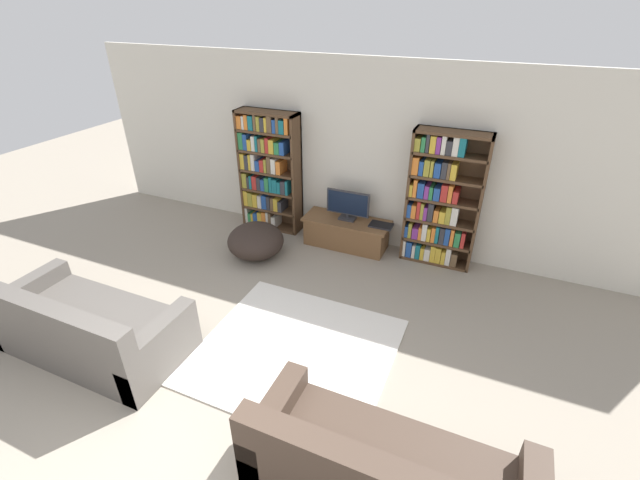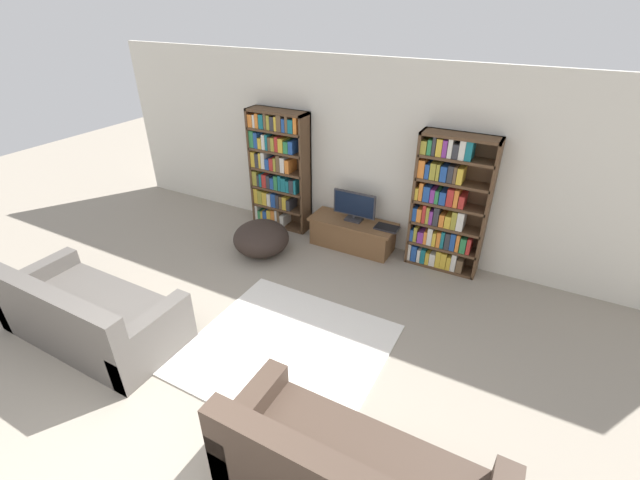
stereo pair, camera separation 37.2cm
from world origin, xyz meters
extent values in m
plane|color=gray|center=(0.00, 0.00, 0.00)|extent=(18.00, 18.00, 0.00)
cube|color=silver|center=(0.00, 4.23, 1.30)|extent=(8.80, 0.06, 2.60)
cube|color=#513823|center=(-1.85, 4.03, 0.92)|extent=(0.04, 0.30, 1.83)
cube|color=#513823|center=(-0.94, 4.03, 0.92)|extent=(0.04, 0.30, 1.83)
cube|color=#513823|center=(-1.40, 4.16, 0.92)|extent=(0.94, 0.04, 1.83)
cube|color=#513823|center=(-1.40, 4.03, 1.81)|extent=(0.94, 0.30, 0.04)
cube|color=#513823|center=(-1.40, 4.03, 0.02)|extent=(0.91, 0.30, 0.04)
cube|color=silver|center=(-1.81, 4.02, 0.16)|extent=(0.05, 0.24, 0.25)
cube|color=#2D7F47|center=(-1.76, 4.02, 0.12)|extent=(0.05, 0.24, 0.17)
cube|color=gold|center=(-1.71, 4.02, 0.12)|extent=(0.04, 0.24, 0.17)
cube|color=#234C99|center=(-1.65, 4.02, 0.13)|extent=(0.07, 0.24, 0.19)
cube|color=gold|center=(-1.57, 4.02, 0.15)|extent=(0.07, 0.24, 0.22)
cube|color=orange|center=(-1.49, 4.02, 0.15)|extent=(0.07, 0.24, 0.24)
cube|color=silver|center=(-1.43, 4.02, 0.16)|extent=(0.04, 0.24, 0.25)
cube|color=brown|center=(-1.39, 4.02, 0.16)|extent=(0.04, 0.24, 0.25)
cube|color=silver|center=(-1.32, 4.02, 0.13)|extent=(0.07, 0.24, 0.18)
cube|color=#513823|center=(-1.40, 4.03, 0.32)|extent=(0.91, 0.30, 0.04)
cube|color=gold|center=(-1.80, 4.02, 0.46)|extent=(0.07, 0.24, 0.25)
cube|color=#9E9333|center=(-1.72, 4.02, 0.45)|extent=(0.08, 0.24, 0.23)
cube|color=gold|center=(-1.63, 4.02, 0.45)|extent=(0.08, 0.24, 0.22)
cube|color=silver|center=(-1.55, 4.02, 0.44)|extent=(0.07, 0.24, 0.20)
cube|color=#234C99|center=(-1.47, 4.02, 0.45)|extent=(0.08, 0.24, 0.22)
cube|color=#333338|center=(-1.39, 4.02, 0.45)|extent=(0.06, 0.24, 0.22)
cube|color=brown|center=(-1.33, 4.02, 0.45)|extent=(0.05, 0.24, 0.21)
cube|color=gold|center=(-1.26, 4.02, 0.45)|extent=(0.07, 0.24, 0.21)
cube|color=#333338|center=(-1.19, 4.02, 0.42)|extent=(0.06, 0.24, 0.17)
cube|color=#513823|center=(-1.40, 4.03, 0.63)|extent=(0.91, 0.30, 0.04)
cube|color=#9E9333|center=(-1.79, 4.02, 0.76)|extent=(0.08, 0.24, 0.23)
cube|color=#333338|center=(-1.73, 4.02, 0.74)|extent=(0.04, 0.24, 0.18)
cube|color=#196B75|center=(-1.68, 4.02, 0.75)|extent=(0.04, 0.24, 0.21)
cube|color=#B72D28|center=(-1.62, 4.02, 0.75)|extent=(0.08, 0.24, 0.21)
cube|color=#333338|center=(-1.54, 4.02, 0.75)|extent=(0.06, 0.24, 0.20)
cube|color=#234C99|center=(-1.47, 4.02, 0.74)|extent=(0.07, 0.24, 0.18)
cube|color=#2D7F47|center=(-1.40, 4.02, 0.76)|extent=(0.07, 0.24, 0.22)
cube|color=#196B75|center=(-1.33, 4.02, 0.77)|extent=(0.05, 0.24, 0.24)
cube|color=#196B75|center=(-1.27, 4.02, 0.75)|extent=(0.08, 0.24, 0.21)
cube|color=#196B75|center=(-1.19, 4.02, 0.74)|extent=(0.06, 0.24, 0.18)
cube|color=#333338|center=(-1.12, 4.02, 0.75)|extent=(0.07, 0.24, 0.21)
cube|color=#196B75|center=(-1.06, 4.02, 0.76)|extent=(0.04, 0.24, 0.22)
cube|color=#513823|center=(-1.40, 4.03, 0.93)|extent=(0.91, 0.30, 0.04)
cube|color=gold|center=(-1.80, 4.02, 1.07)|extent=(0.07, 0.24, 0.24)
cube|color=#333338|center=(-1.73, 4.02, 1.06)|extent=(0.07, 0.24, 0.22)
cube|color=gold|center=(-1.67, 4.02, 1.07)|extent=(0.04, 0.24, 0.24)
cube|color=silver|center=(-1.61, 4.02, 1.08)|extent=(0.06, 0.24, 0.25)
cube|color=#234C99|center=(-1.54, 4.02, 1.03)|extent=(0.07, 0.24, 0.16)
cube|color=#B72D28|center=(-1.46, 4.02, 1.04)|extent=(0.07, 0.24, 0.18)
cube|color=#9E9333|center=(-1.40, 4.02, 1.05)|extent=(0.04, 0.24, 0.20)
cube|color=brown|center=(-1.34, 4.02, 1.08)|extent=(0.06, 0.24, 0.25)
cube|color=silver|center=(-1.27, 4.02, 1.07)|extent=(0.07, 0.24, 0.23)
cube|color=orange|center=(-1.19, 4.02, 1.05)|extent=(0.07, 0.24, 0.20)
cube|color=#513823|center=(-1.40, 4.03, 1.24)|extent=(0.91, 0.30, 0.04)
cube|color=#2D7F47|center=(-1.79, 4.02, 1.38)|extent=(0.08, 0.24, 0.25)
cube|color=#234C99|center=(-1.72, 4.02, 1.37)|extent=(0.06, 0.24, 0.23)
cube|color=gold|center=(-1.65, 4.02, 1.34)|extent=(0.06, 0.24, 0.16)
cube|color=silver|center=(-1.58, 4.02, 1.37)|extent=(0.06, 0.24, 0.22)
cube|color=#196B75|center=(-1.53, 4.02, 1.37)|extent=(0.04, 0.24, 0.23)
cube|color=brown|center=(-1.48, 4.02, 1.36)|extent=(0.05, 0.24, 0.20)
cube|color=#9E9333|center=(-1.42, 4.02, 1.36)|extent=(0.06, 0.24, 0.20)
cube|color=#B72D28|center=(-1.35, 4.02, 1.37)|extent=(0.05, 0.24, 0.22)
cube|color=gold|center=(-1.28, 4.02, 1.36)|extent=(0.08, 0.24, 0.20)
cube|color=#2D7F47|center=(-1.19, 4.02, 1.34)|extent=(0.08, 0.24, 0.17)
cube|color=#234C99|center=(-1.11, 4.02, 1.35)|extent=(0.07, 0.24, 0.19)
cube|color=#513823|center=(-1.40, 4.03, 1.55)|extent=(0.91, 0.30, 0.04)
cube|color=orange|center=(-1.79, 4.02, 1.66)|extent=(0.08, 0.24, 0.19)
cube|color=silver|center=(-1.73, 4.02, 1.66)|extent=(0.04, 0.24, 0.19)
cube|color=orange|center=(-1.68, 4.02, 1.67)|extent=(0.06, 0.24, 0.21)
cube|color=#196B75|center=(-1.60, 4.02, 1.66)|extent=(0.08, 0.24, 0.20)
cube|color=brown|center=(-1.53, 4.02, 1.69)|extent=(0.04, 0.24, 0.24)
cube|color=#9E9333|center=(-1.48, 4.02, 1.67)|extent=(0.05, 0.24, 0.21)
cube|color=#333338|center=(-1.41, 4.02, 1.66)|extent=(0.07, 0.24, 0.20)
cube|color=gold|center=(-1.36, 4.02, 1.66)|extent=(0.04, 0.24, 0.20)
cube|color=brown|center=(-1.29, 4.02, 1.68)|extent=(0.07, 0.24, 0.24)
cube|color=#234C99|center=(-1.22, 4.02, 1.66)|extent=(0.05, 0.24, 0.19)
cube|color=brown|center=(-1.17, 4.02, 1.68)|extent=(0.04, 0.24, 0.23)
cube|color=#196B75|center=(-1.10, 4.02, 1.66)|extent=(0.08, 0.24, 0.19)
cube|color=orange|center=(-1.03, 4.02, 1.68)|extent=(0.06, 0.24, 0.24)
cube|color=#513823|center=(0.73, 4.03, 0.92)|extent=(0.04, 0.30, 1.83)
cube|color=#513823|center=(1.64, 4.03, 0.92)|extent=(0.04, 0.30, 1.83)
cube|color=#513823|center=(1.19, 4.16, 0.92)|extent=(0.94, 0.04, 1.83)
cube|color=#513823|center=(1.19, 4.03, 1.81)|extent=(0.94, 0.30, 0.04)
cube|color=#513823|center=(1.19, 4.03, 0.02)|extent=(0.91, 0.30, 0.04)
cube|color=silver|center=(0.77, 4.02, 0.16)|extent=(0.04, 0.24, 0.24)
cube|color=#234C99|center=(0.84, 4.02, 0.15)|extent=(0.08, 0.24, 0.23)
cube|color=silver|center=(0.90, 4.02, 0.13)|extent=(0.04, 0.24, 0.19)
cube|color=#196B75|center=(0.96, 4.02, 0.14)|extent=(0.06, 0.24, 0.21)
cube|color=gold|center=(1.02, 4.02, 0.13)|extent=(0.05, 0.24, 0.18)
cube|color=silver|center=(1.09, 4.02, 0.13)|extent=(0.08, 0.24, 0.18)
cube|color=gold|center=(1.17, 4.02, 0.16)|extent=(0.06, 0.24, 0.24)
cube|color=gold|center=(1.24, 4.02, 0.15)|extent=(0.07, 0.24, 0.23)
cube|color=gold|center=(1.31, 4.02, 0.13)|extent=(0.05, 0.24, 0.19)
cube|color=silver|center=(1.37, 4.02, 0.16)|extent=(0.06, 0.24, 0.25)
cube|color=brown|center=(1.45, 4.02, 0.13)|extent=(0.08, 0.24, 0.19)
cube|color=#513823|center=(1.19, 4.03, 0.32)|extent=(0.91, 0.30, 0.04)
cube|color=#234C99|center=(0.77, 4.02, 0.42)|extent=(0.04, 0.24, 0.17)
cube|color=#9E9333|center=(0.82, 4.02, 0.45)|extent=(0.04, 0.24, 0.22)
cube|color=#7F338C|center=(0.89, 4.02, 0.42)|extent=(0.08, 0.24, 0.16)
cube|color=orange|center=(0.96, 4.02, 0.43)|extent=(0.04, 0.24, 0.18)
cube|color=silver|center=(1.02, 4.02, 0.47)|extent=(0.06, 0.24, 0.25)
cube|color=gold|center=(1.08, 4.02, 0.44)|extent=(0.05, 0.24, 0.19)
cube|color=orange|center=(1.14, 4.02, 0.45)|extent=(0.05, 0.24, 0.22)
cube|color=#196B75|center=(1.19, 4.02, 0.46)|extent=(0.04, 0.24, 0.24)
cube|color=#333338|center=(1.25, 4.02, 0.46)|extent=(0.06, 0.24, 0.23)
cube|color=#234C99|center=(1.32, 4.02, 0.46)|extent=(0.06, 0.24, 0.24)
cube|color=orange|center=(1.38, 4.02, 0.46)|extent=(0.05, 0.24, 0.24)
cube|color=#2D7F47|center=(1.45, 4.02, 0.44)|extent=(0.07, 0.24, 0.21)
cube|color=#B72D28|center=(1.52, 4.02, 0.45)|extent=(0.05, 0.24, 0.22)
cube|color=#513823|center=(1.19, 4.03, 0.63)|extent=(0.91, 0.30, 0.04)
cube|color=#234C99|center=(0.78, 4.02, 0.74)|extent=(0.05, 0.24, 0.19)
cube|color=orange|center=(0.84, 4.02, 0.74)|extent=(0.06, 0.24, 0.19)
cube|color=#B72D28|center=(0.90, 4.02, 0.77)|extent=(0.04, 0.24, 0.25)
cube|color=#9E9333|center=(0.95, 4.02, 0.76)|extent=(0.04, 0.24, 0.23)
cube|color=#7F338C|center=(1.00, 4.02, 0.74)|extent=(0.05, 0.24, 0.19)
cube|color=#333338|center=(1.06, 4.02, 0.77)|extent=(0.07, 0.24, 0.25)
cube|color=orange|center=(1.14, 4.02, 0.73)|extent=(0.06, 0.24, 0.17)
cube|color=gold|center=(1.21, 4.02, 0.73)|extent=(0.08, 0.24, 0.17)
cube|color=#9E9333|center=(1.29, 4.02, 0.77)|extent=(0.06, 0.24, 0.24)
cube|color=silver|center=(1.36, 4.02, 0.77)|extent=(0.08, 0.24, 0.25)
cube|color=#513823|center=(1.19, 4.03, 0.93)|extent=(0.91, 0.30, 0.04)
cube|color=gold|center=(0.77, 4.02, 1.03)|extent=(0.04, 0.24, 0.16)
cube|color=orange|center=(0.82, 4.02, 1.07)|extent=(0.05, 0.24, 0.24)
cube|color=#234C99|center=(0.90, 4.02, 1.05)|extent=(0.08, 0.24, 0.20)
cube|color=#7F338C|center=(0.98, 4.02, 1.04)|extent=(0.06, 0.24, 0.18)
cube|color=#2D7F47|center=(1.03, 4.02, 1.04)|extent=(0.05, 0.24, 0.17)
cube|color=#234C99|center=(1.10, 4.02, 1.04)|extent=(0.08, 0.24, 0.17)
cube|color=#B72D28|center=(1.19, 4.02, 1.06)|extent=(0.08, 0.24, 0.22)
cube|color=orange|center=(1.27, 4.02, 1.07)|extent=(0.05, 0.24, 0.23)
cube|color=#B72D28|center=(1.34, 4.02, 1.03)|extent=(0.07, 0.24, 0.16)
cube|color=#513823|center=(1.19, 4.03, 1.24)|extent=(0.91, 0.30, 0.04)
cube|color=orange|center=(0.79, 4.02, 1.37)|extent=(0.08, 0.24, 0.23)
cube|color=#234C99|center=(0.87, 4.02, 1.35)|extent=(0.05, 0.24, 0.19)
cube|color=#9E9333|center=(0.94, 4.02, 1.36)|extent=(0.07, 0.24, 0.21)
cube|color=#9E9333|center=(1.00, 4.02, 1.36)|extent=(0.04, 0.24, 0.21)
cube|color=#234C99|center=(1.07, 4.02, 1.35)|extent=(0.08, 0.24, 0.19)
cube|color=#333338|center=(1.15, 4.02, 1.36)|extent=(0.07, 0.24, 0.21)
cube|color=brown|center=(1.21, 4.02, 1.36)|extent=(0.04, 0.24, 0.21)
cube|color=gold|center=(1.27, 4.02, 1.36)|extent=(0.07, 0.24, 0.20)
cube|color=#513823|center=(1.19, 4.03, 1.55)|extent=(0.91, 0.30, 0.04)
cube|color=#9E9333|center=(0.79, 4.02, 1.65)|extent=(0.07, 0.24, 0.17)
cube|color=#2D7F47|center=(0.86, 4.02, 1.66)|extent=(0.05, 0.24, 0.19)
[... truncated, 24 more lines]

